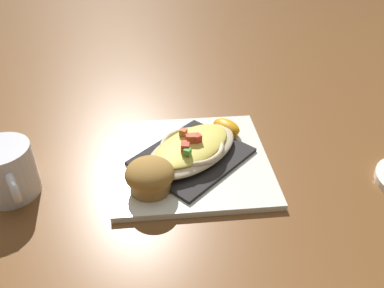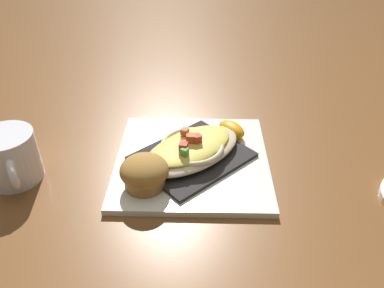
{
  "view_description": "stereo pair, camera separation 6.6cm",
  "coord_description": "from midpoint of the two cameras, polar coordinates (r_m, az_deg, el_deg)",
  "views": [
    {
      "loc": [
        -0.06,
        -0.54,
        0.42
      ],
      "look_at": [
        0.0,
        0.0,
        0.04
      ],
      "focal_mm": 36.37,
      "sensor_mm": 36.0,
      "label": 1
    },
    {
      "loc": [
        0.01,
        -0.54,
        0.42
      ],
      "look_at": [
        0.0,
        0.0,
        0.04
      ],
      "focal_mm": 36.37,
      "sensor_mm": 36.0,
      "label": 2
    }
  ],
  "objects": [
    {
      "name": "ground_plane",
      "position": [
        0.69,
        2.76,
        -2.89
      ],
      "size": [
        2.6,
        2.6,
        0.0
      ],
      "primitive_type": "plane",
      "color": "brown"
    },
    {
      "name": "square_plate",
      "position": [
        0.68,
        2.78,
        -2.53
      ],
      "size": [
        0.27,
        0.27,
        0.01
      ],
      "primitive_type": "cube",
      "rotation": [
        0.0,
        0.0,
        -0.01
      ],
      "color": "white",
      "rests_on": "ground_plane"
    },
    {
      "name": "folded_napkin",
      "position": [
        0.68,
        2.8,
        -1.95
      ],
      "size": [
        0.23,
        0.23,
        0.01
      ],
      "primitive_type": "cube",
      "rotation": [
        0.0,
        0.0,
        0.74
      ],
      "color": "#2B292A",
      "rests_on": "square_plate"
    },
    {
      "name": "gratin_dish",
      "position": [
        0.67,
        2.84,
        -0.66
      ],
      "size": [
        0.21,
        0.21,
        0.04
      ],
      "color": "beige",
      "rests_on": "folded_napkin"
    },
    {
      "name": "muffin",
      "position": [
        0.61,
        -3.92,
        -4.33
      ],
      "size": [
        0.08,
        0.08,
        0.05
      ],
      "color": "#A0763B",
      "rests_on": "square_plate"
    },
    {
      "name": "orange_garnish",
      "position": [
        0.74,
        8.37,
        1.98
      ],
      "size": [
        0.06,
        0.07,
        0.03
      ],
      "color": "#472A56",
      "rests_on": "square_plate"
    },
    {
      "name": "coffee_mug",
      "position": [
        0.68,
        -22.52,
        -2.26
      ],
      "size": [
        0.09,
        0.11,
        0.09
      ],
      "color": "white",
      "rests_on": "ground_plane"
    }
  ]
}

